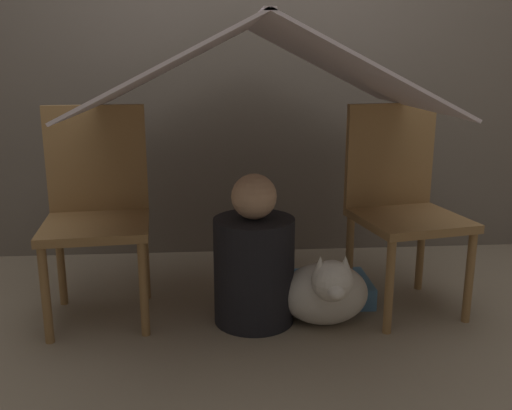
% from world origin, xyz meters
% --- Properties ---
extents(ground_plane, '(8.80, 8.80, 0.00)m').
position_xyz_m(ground_plane, '(0.00, 0.00, 0.00)').
color(ground_plane, gray).
extents(wall_back, '(7.00, 0.05, 2.50)m').
position_xyz_m(wall_back, '(0.00, 1.10, 1.25)').
color(wall_back, '#6B6056').
rests_on(wall_back, ground_plane).
extents(chair_left, '(0.47, 0.47, 0.91)m').
position_xyz_m(chair_left, '(-0.68, 0.30, 0.49)').
color(chair_left, olive).
rests_on(chair_left, ground_plane).
extents(chair_right, '(0.51, 0.51, 0.91)m').
position_xyz_m(chair_right, '(0.66, 0.30, 0.49)').
color(chair_right, olive).
rests_on(chair_right, ground_plane).
extents(sheet_canopy, '(1.35, 1.17, 0.35)m').
position_xyz_m(sheet_canopy, '(0.00, 0.22, 1.08)').
color(sheet_canopy, silver).
extents(person_front, '(0.34, 0.34, 0.65)m').
position_xyz_m(person_front, '(-0.01, 0.16, 0.27)').
color(person_front, black).
rests_on(person_front, ground_plane).
extents(dog, '(0.37, 0.38, 0.35)m').
position_xyz_m(dog, '(0.28, 0.08, 0.16)').
color(dog, silver).
rests_on(dog, ground_plane).
extents(floor_cushion, '(0.38, 0.30, 0.10)m').
position_xyz_m(floor_cushion, '(0.35, 0.35, 0.05)').
color(floor_cushion, '#4C7FB2').
rests_on(floor_cushion, ground_plane).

